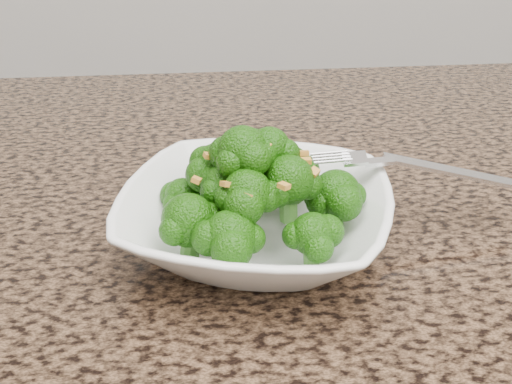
{
  "coord_description": "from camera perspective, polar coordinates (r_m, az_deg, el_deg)",
  "views": [
    {
      "loc": [
        -0.19,
        -0.1,
        1.18
      ],
      "look_at": [
        -0.14,
        0.34,
        0.95
      ],
      "focal_mm": 45.0,
      "sensor_mm": 36.0,
      "label": 1
    }
  ],
  "objects": [
    {
      "name": "granite_counter",
      "position": [
        0.53,
        15.96,
        -7.31
      ],
      "size": [
        1.64,
        1.04,
        0.03
      ],
      "primitive_type": "cube",
      "color": "brown",
      "rests_on": "cabinet"
    },
    {
      "name": "bowl",
      "position": [
        0.5,
        -0.0,
        -2.45
      ],
      "size": [
        0.26,
        0.26,
        0.05
      ],
      "primitive_type": "imported",
      "rotation": [
        0.0,
        0.0,
        -0.28
      ],
      "color": "white",
      "rests_on": "granite_counter"
    },
    {
      "name": "broccoli_pile",
      "position": [
        0.48,
        -0.0,
        3.92
      ],
      "size": [
        0.18,
        0.18,
        0.07
      ],
      "primitive_type": null,
      "color": "#1F600B",
      "rests_on": "bowl"
    },
    {
      "name": "garlic_topping",
      "position": [
        0.46,
        -0.0,
        8.26
      ],
      "size": [
        0.11,
        0.11,
        0.01
      ],
      "primitive_type": null,
      "color": "gold",
      "rests_on": "broccoli_pile"
    },
    {
      "name": "fork",
      "position": [
        0.53,
        11.36,
        2.7
      ],
      "size": [
        0.2,
        0.06,
        0.01
      ],
      "primitive_type": null,
      "rotation": [
        0.0,
        0.0,
        -0.13
      ],
      "color": "silver",
      "rests_on": "bowl"
    }
  ]
}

